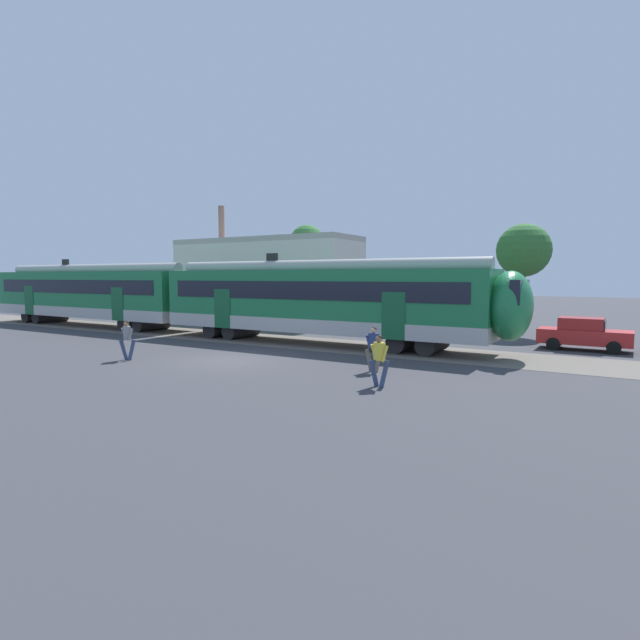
% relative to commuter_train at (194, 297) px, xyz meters
% --- Properties ---
extents(ground_plane, '(160.00, 160.00, 0.00)m').
position_rel_commuter_train_xyz_m(ground_plane, '(8.11, -6.21, -2.25)').
color(ground_plane, '#38383D').
extents(track_bed, '(80.00, 4.40, 0.01)m').
position_rel_commuter_train_xyz_m(track_bed, '(-2.48, 0.00, -2.25)').
color(track_bed, '#605951').
rests_on(track_bed, ground).
extents(commuter_train, '(38.05, 3.07, 4.73)m').
position_rel_commuter_train_xyz_m(commuter_train, '(0.00, 0.00, 0.00)').
color(commuter_train, '#B7B7B2').
rests_on(commuter_train, ground).
extents(pedestrian_grey, '(0.66, 0.55, 1.67)m').
position_rel_commuter_train_xyz_m(pedestrian_grey, '(4.43, -8.32, -1.29)').
color(pedestrian_grey, navy).
rests_on(pedestrian_grey, ground).
extents(pedestrian_navy, '(0.66, 0.57, 1.67)m').
position_rel_commuter_train_xyz_m(pedestrian_navy, '(14.34, -5.40, -1.26)').
color(pedestrian_navy, '#6B6051').
rests_on(pedestrian_navy, ground).
extents(pedestrian_yellow, '(0.67, 0.47, 1.67)m').
position_rel_commuter_train_xyz_m(pedestrian_yellow, '(15.53, -7.63, -1.29)').
color(pedestrian_yellow, navy).
rests_on(pedestrian_yellow, ground).
extents(parked_car_red, '(4.04, 1.84, 1.54)m').
position_rel_commuter_train_xyz_m(parked_car_red, '(20.62, 4.59, -1.47)').
color(parked_car_red, '#B22323').
rests_on(parked_car_red, ground).
extents(background_building, '(14.80, 5.00, 9.20)m').
position_rel_commuter_train_xyz_m(background_building, '(-1.66, 9.36, 0.95)').
color(background_building, beige).
rests_on(background_building, ground).
extents(street_tree_right, '(3.15, 3.15, 6.60)m').
position_rel_commuter_train_xyz_m(street_tree_right, '(17.02, 9.84, 2.74)').
color(street_tree_right, brown).
rests_on(street_tree_right, ground).
extents(street_tree_left, '(2.86, 2.86, 7.60)m').
position_rel_commuter_train_xyz_m(street_tree_left, '(0.32, 12.25, 3.84)').
color(street_tree_left, brown).
rests_on(street_tree_left, ground).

